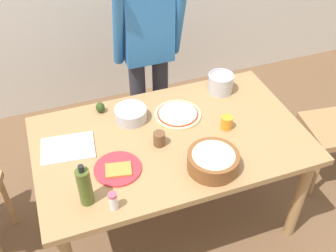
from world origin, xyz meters
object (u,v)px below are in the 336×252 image
Objects in this scene: mixing_bowl_steel at (131,114)px; cup_small_brown at (159,139)px; popcorn_bowl at (213,160)px; cup_orange at (227,123)px; salt_shaker at (113,201)px; avocado at (100,107)px; cutting_board_white at (68,148)px; steel_pot at (221,83)px; pizza_raw_on_board at (178,114)px; olive_oil_bottle at (85,186)px; plate_with_slice at (118,169)px; person_cook at (148,47)px; dining_table at (171,149)px.

cup_small_brown is at bearing -71.24° from mixing_bowl_steel.
popcorn_bowl is 0.35m from cup_orange.
avocado is at bearing 82.41° from salt_shaker.
cup_orange reaches higher than cutting_board_white.
pizza_raw_on_board is at bearing -157.56° from steel_pot.
pizza_raw_on_board is at bearing 35.98° from olive_oil_bottle.
salt_shaker is at bearing -108.55° from plate_with_slice.
popcorn_bowl is 1.09× the size of olive_oil_bottle.
pizza_raw_on_board is 3.48× the size of cup_small_brown.
cup_orange is at bearing -27.85° from mixing_bowl_steel.
plate_with_slice is at bearing -116.99° from person_cook.
pizza_raw_on_board is at bearing 58.18° from dining_table.
avocado is at bearing -139.37° from person_cook.
dining_table is 5.33× the size of cutting_board_white.
cup_small_brown reaches higher than avocado.
cup_orange is at bearing -109.71° from steel_pot.
olive_oil_bottle is at bearing -85.34° from cutting_board_white.
olive_oil_bottle reaches higher than pizza_raw_on_board.
mixing_bowl_steel is 0.21m from avocado.
person_cook is 0.58m from steel_pot.
plate_with_slice is 0.96m from steel_pot.
olive_oil_bottle is (-0.20, -0.16, 0.11)m from plate_with_slice.
dining_table is 5.71× the size of popcorn_bowl.
olive_oil_bottle reaches higher than cup_orange.
pizza_raw_on_board is at bearing -12.39° from mixing_bowl_steel.
olive_oil_bottle is 3.01× the size of cup_orange.
salt_shaker is at bearing -73.40° from cutting_board_white.
salt_shaker is at bearing -155.51° from cup_orange.
cutting_board_white is 4.29× the size of avocado.
person_cook is at bearing 43.15° from cutting_board_white.
pizza_raw_on_board reaches higher than dining_table.
person_cook is 0.84m from cup_orange.
avocado is (-0.26, 0.41, -0.01)m from cup_small_brown.
pizza_raw_on_board is 0.99× the size of cutting_board_white.
pizza_raw_on_board is (0.01, -0.58, -0.17)m from person_cook.
popcorn_bowl is 3.29× the size of cup_orange.
cutting_board_white is (-0.93, 0.14, -0.04)m from cup_orange.
person_cook is 19.06× the size of cup_orange.
pizza_raw_on_board is at bearing 47.40° from cup_small_brown.
steel_pot is 0.66m from cup_small_brown.
person_cook is 19.06× the size of cup_small_brown.
dining_table is at bearing 174.91° from cup_orange.
cutting_board_white is (-0.15, 0.50, -0.05)m from salt_shaker.
mixing_bowl_steel is at bearing 55.29° from olive_oil_bottle.
cup_orange is at bearing 9.34° from plate_with_slice.
steel_pot is at bearing 70.29° from cup_orange.
person_cook reaches higher than pizza_raw_on_board.
steel_pot is at bearing 29.80° from plate_with_slice.
popcorn_bowl is at bearing -55.62° from avocado.
cup_small_brown is at bearing -15.46° from cutting_board_white.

